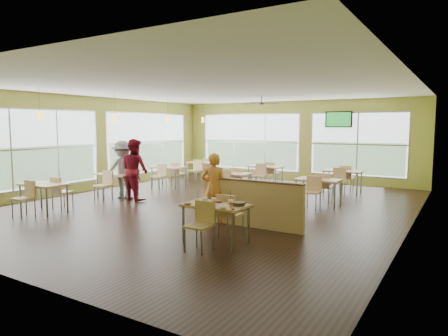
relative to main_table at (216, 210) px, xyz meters
The scene contains 20 objects.
room 3.73m from the main_table, 123.69° to the left, with size 12.00×12.04×3.20m.
window_bays 7.70m from the main_table, 127.41° to the left, with size 9.24×10.24×2.38m.
main_table is the anchor object (origin of this frame).
half_wall_divider 1.45m from the main_table, 90.00° to the left, with size 2.40×0.14×1.04m.
dining_tables 5.61m from the main_table, 122.91° to the left, with size 6.92×8.72×0.87m.
pendant_lights 6.62m from the main_table, 144.75° to the left, with size 0.11×7.31×0.86m.
ceiling_fan 6.73m from the main_table, 108.43° to the left, with size 1.25×1.25×0.29m.
tv_backwall 9.08m from the main_table, 91.29° to the left, with size 1.00×0.07×0.60m.
man_plaid 1.65m from the main_table, 123.96° to the left, with size 0.59×0.38×1.60m, color #E75819.
patron_maroon 5.08m from the main_table, 150.73° to the left, with size 0.89×0.69×1.83m, color maroon.
patron_grey 5.59m from the main_table, 153.01° to the left, with size 1.14×0.65×1.76m, color slate.
cup_blue 0.38m from the main_table, 143.71° to the right, with size 0.08×0.08×0.30m.
cup_yellow 0.29m from the main_table, 129.36° to the right, with size 0.10×0.10×0.36m.
cup_red_near 0.21m from the main_table, 87.01° to the right, with size 0.10×0.10×0.35m.
cup_red_far 0.42m from the main_table, 12.33° to the right, with size 0.10×0.10×0.34m.
food_basket 0.46m from the main_table, 16.49° to the left, with size 0.27×0.27×0.06m.
ketchup_cup 0.61m from the main_table, 27.03° to the right, with size 0.06×0.06×0.02m, color #A12412.
wrapper_left 0.54m from the main_table, 144.90° to the right, with size 0.15×0.14×0.04m, color olive.
wrapper_mid 0.25m from the main_table, 108.93° to the left, with size 0.19×0.17×0.05m, color olive.
wrapper_right 0.47m from the main_table, 41.57° to the right, with size 0.13×0.12×0.03m, color olive.
Camera 1 is at (5.93, -9.18, 2.20)m, focal length 32.00 mm.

